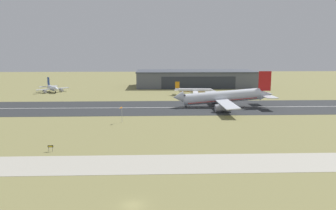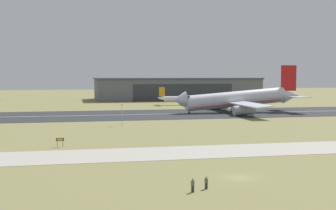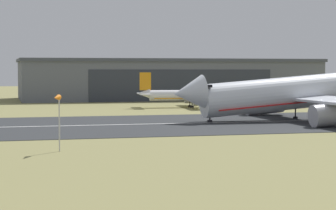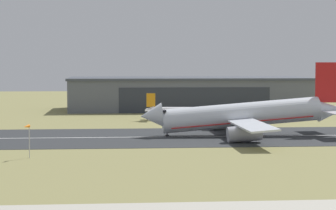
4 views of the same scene
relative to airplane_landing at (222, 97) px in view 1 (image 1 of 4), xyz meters
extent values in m
plane|color=olive|center=(-37.30, -51.78, -4.86)|extent=(604.82, 604.82, 0.00)
cube|color=#2B2D30|center=(-37.30, -1.08, -4.83)|extent=(364.82, 40.16, 0.06)
cube|color=silver|center=(-37.30, -1.08, -4.79)|extent=(328.34, 0.70, 0.01)
cube|color=#B2AD9E|center=(-37.30, -80.58, -4.83)|extent=(273.62, 14.07, 0.05)
cube|color=slate|center=(-2.57, 89.04, 0.73)|extent=(88.44, 34.20, 11.17)
cube|color=#424751|center=(-2.57, 89.04, 6.76)|extent=(89.44, 35.20, 0.90)
cube|color=#2D333D|center=(-2.57, 71.89, -0.39)|extent=(53.07, 0.12, 8.93)
cylinder|color=silver|center=(-0.40, 0.00, 0.21)|extent=(38.30, 6.05, 8.65)
cone|color=silver|center=(-21.94, -0.19, 0.21)|extent=(5.63, 5.77, 6.11)
cone|color=silver|center=(22.00, 0.19, 1.24)|extent=(7.29, 5.21, 5.67)
cube|color=black|center=(-19.11, -0.16, 1.35)|extent=(1.17, 4.87, 0.52)
cube|color=red|center=(-0.40, 0.00, -1.37)|extent=(34.09, 5.73, 2.85)
cube|color=silver|center=(-1.29, 15.69, -0.79)|extent=(6.22, 25.73, 0.86)
cylinder|color=#A8A8B2|center=(-2.47, 13.63, -2.82)|extent=(7.72, 3.61, 4.12)
cube|color=silver|center=(-1.03, -15.71, -0.79)|extent=(6.22, 25.73, 0.86)
cylinder|color=#A8A8B2|center=(-2.24, -13.67, -2.82)|extent=(7.72, 3.61, 4.12)
cube|color=red|center=(20.97, 0.18, 7.94)|extent=(6.23, 0.33, 9.73)
cube|color=silver|center=(21.30, 7.42, 1.07)|extent=(5.52, 8.80, 0.24)
cube|color=silver|center=(21.43, -7.06, 1.07)|extent=(5.52, 8.80, 0.24)
cylinder|color=black|center=(-18.16, -0.15, -3.75)|extent=(0.24, 0.24, 2.20)
cylinder|color=black|center=(-18.16, -0.15, -4.64)|extent=(0.84, 0.84, 0.44)
cylinder|color=black|center=(-0.69, 3.43, -3.75)|extent=(0.24, 0.24, 2.20)
cylinder|color=black|center=(-0.69, 3.43, -4.64)|extent=(0.84, 0.84, 0.44)
cylinder|color=black|center=(-0.63, -3.44, -3.75)|extent=(0.24, 0.24, 2.20)
cylinder|color=black|center=(-0.63, -3.44, -4.64)|extent=(0.84, 0.84, 0.44)
cylinder|color=silver|center=(-101.15, 57.65, -1.95)|extent=(9.53, 11.27, 3.05)
cone|color=silver|center=(-96.78, 51.84, -1.95)|extent=(4.09, 4.03, 3.05)
cone|color=silver|center=(-105.80, 63.83, -1.40)|extent=(4.40, 4.58, 2.75)
cube|color=black|center=(-97.69, 53.04, -1.34)|extent=(2.74, 2.44, 0.44)
cube|color=navy|center=(-101.15, 57.65, -2.79)|extent=(8.70, 10.23, 0.20)
cube|color=silver|center=(-105.94, 53.76, -2.48)|extent=(8.74, 7.33, 0.40)
cylinder|color=#A8A8B2|center=(-105.09, 53.85, -3.68)|extent=(3.90, 4.31, 1.89)
cube|color=silver|center=(-96.08, 61.17, -2.48)|extent=(8.74, 7.33, 0.40)
cylinder|color=#A8A8B2|center=(-96.41, 60.37, -3.68)|extent=(3.90, 4.31, 1.89)
cube|color=navy|center=(-105.47, 63.40, 2.17)|extent=(2.22, 2.82, 5.19)
cube|color=silver|center=(-108.79, 61.40, -1.49)|extent=(5.48, 5.13, 0.24)
cube|color=silver|center=(-102.62, 66.04, -1.49)|extent=(5.48, 5.13, 0.24)
cylinder|color=black|center=(-98.33, 53.89, -4.17)|extent=(0.24, 0.24, 1.38)
cylinder|color=black|center=(-98.33, 53.89, -4.64)|extent=(0.84, 0.84, 0.44)
cylinder|color=black|center=(-102.77, 56.76, -4.17)|extent=(0.24, 0.24, 1.38)
cylinder|color=black|center=(-102.77, 56.76, -4.64)|extent=(0.84, 0.84, 0.44)
cylinder|color=black|center=(-99.85, 58.96, -4.17)|extent=(0.24, 0.24, 1.38)
cylinder|color=black|center=(-99.85, 58.96, -4.64)|extent=(0.84, 0.84, 0.44)
cylinder|color=white|center=(-8.69, 42.61, -1.96)|extent=(19.96, 4.57, 2.44)
cone|color=white|center=(2.25, 41.42, -1.96)|extent=(2.45, 2.67, 2.44)
cone|color=white|center=(-20.00, 43.84, -1.52)|extent=(3.15, 2.50, 2.20)
cube|color=black|center=(1.05, 41.55, -1.47)|extent=(1.32, 2.18, 0.44)
cube|color=orange|center=(-8.69, 42.61, -2.63)|extent=(17.98, 4.23, 0.20)
cube|color=white|center=(-8.97, 36.37, -2.39)|extent=(4.06, 10.27, 0.40)
cylinder|color=#A8A8B2|center=(-8.29, 37.11, -3.40)|extent=(3.32, 1.85, 1.51)
cube|color=white|center=(-7.62, 48.75, -2.39)|extent=(4.06, 10.27, 0.40)
cylinder|color=#A8A8B2|center=(-7.11, 47.89, -3.40)|extent=(3.32, 1.85, 1.51)
cube|color=orange|center=(-19.56, 43.79, 1.34)|extent=(2.67, 0.57, 4.15)
cube|color=white|center=(-20.29, 40.76, -1.59)|extent=(2.72, 3.97, 0.24)
cube|color=white|center=(-19.62, 46.90, -1.59)|extent=(2.72, 3.97, 0.24)
cylinder|color=black|center=(-0.03, 41.67, -4.02)|extent=(0.24, 0.24, 1.67)
cylinder|color=black|center=(-0.03, 41.67, -4.64)|extent=(0.84, 0.84, 0.44)
cylinder|color=black|center=(-8.95, 41.16, -4.02)|extent=(0.24, 0.24, 1.67)
cylinder|color=black|center=(-8.95, 41.16, -4.64)|extent=(0.84, 0.84, 0.44)
cylinder|color=black|center=(-8.63, 44.07, -4.02)|extent=(0.24, 0.24, 1.67)
cylinder|color=black|center=(-8.63, 44.07, -4.64)|extent=(0.84, 0.84, 0.44)
cylinder|color=#B7B7BC|center=(-46.32, -33.03, -1.75)|extent=(0.14, 0.14, 6.22)
cone|color=orange|center=(-46.70, -34.20, 1.12)|extent=(1.24, 2.24, 0.60)
cylinder|color=#4C4C51|center=(-63.28, -69.38, -4.23)|extent=(0.10, 0.10, 1.26)
cylinder|color=#4C4C51|center=(-62.19, -69.38, -4.23)|extent=(0.10, 0.10, 1.26)
cube|color=black|center=(-62.73, -69.38, -3.31)|extent=(1.55, 0.12, 0.57)
cube|color=yellow|center=(-62.73, -69.45, -3.31)|extent=(1.18, 0.02, 0.34)
camera|label=1|loc=(-32.82, -159.37, 23.93)|focal=35.00mm
camera|label=2|loc=(-60.74, -164.43, 10.04)|focal=50.00mm
camera|label=3|loc=(-52.71, -105.17, 4.17)|focal=70.00mm
camera|label=4|loc=(-30.72, -154.46, 12.75)|focal=70.00mm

